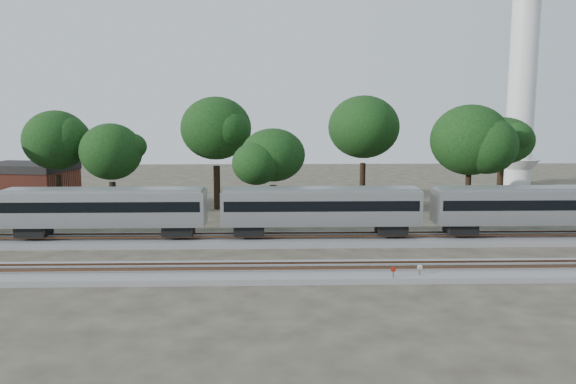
% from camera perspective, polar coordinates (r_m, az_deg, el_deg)
% --- Properties ---
extents(ground, '(160.00, 160.00, 0.00)m').
position_cam_1_polar(ground, '(43.75, 0.20, -6.90)').
color(ground, '#383328').
rests_on(ground, ground).
extents(track_far, '(160.00, 5.00, 0.73)m').
position_cam_1_polar(track_far, '(49.52, -0.01, -4.87)').
color(track_far, slate).
rests_on(track_far, ground).
extents(track_near, '(160.00, 5.00, 0.73)m').
position_cam_1_polar(track_near, '(39.85, 0.38, -8.12)').
color(track_near, slate).
rests_on(track_near, ground).
extents(train, '(127.22, 3.10, 4.57)m').
position_cam_1_polar(train, '(54.04, 23.62, -1.24)').
color(train, '#ADAFB4').
rests_on(train, ground).
extents(switch_stand_red, '(0.36, 0.10, 1.13)m').
position_cam_1_polar(switch_stand_red, '(38.47, 10.64, -8.06)').
color(switch_stand_red, '#512D19').
rests_on(switch_stand_red, ground).
extents(switch_stand_white, '(0.35, 0.07, 1.10)m').
position_cam_1_polar(switch_stand_white, '(39.44, 13.24, -7.76)').
color(switch_stand_white, '#512D19').
rests_on(switch_stand_white, ground).
extents(switch_lever, '(0.51, 0.32, 0.30)m').
position_cam_1_polar(switch_lever, '(38.94, 7.81, -8.67)').
color(switch_lever, '#512D19').
rests_on(switch_lever, ground).
extents(brick_building, '(11.93, 9.55, 5.09)m').
position_cam_1_polar(brick_building, '(76.31, -25.00, 0.77)').
color(brick_building, brown).
rests_on(brick_building, ground).
extents(tree_1, '(8.42, 8.42, 11.86)m').
position_cam_1_polar(tree_1, '(66.72, -22.48, 4.88)').
color(tree_1, black).
rests_on(tree_1, ground).
extents(tree_2, '(7.23, 7.23, 10.19)m').
position_cam_1_polar(tree_2, '(63.19, -17.54, 3.91)').
color(tree_2, black).
rests_on(tree_2, ground).
extents(tree_3, '(9.61, 9.61, 13.54)m').
position_cam_1_polar(tree_3, '(65.79, -7.33, 6.42)').
color(tree_3, black).
rests_on(tree_3, ground).
extents(tree_4, '(7.00, 7.00, 9.87)m').
position_cam_1_polar(tree_4, '(58.60, -1.54, 3.75)').
color(tree_4, black).
rests_on(tree_4, ground).
extents(tree_5, '(9.67, 9.67, 13.64)m').
position_cam_1_polar(tree_5, '(69.04, 7.67, 6.55)').
color(tree_5, black).
rests_on(tree_5, ground).
extents(tree_6, '(8.42, 8.42, 11.87)m').
position_cam_1_polar(tree_6, '(65.13, 18.02, 5.04)').
color(tree_6, black).
rests_on(tree_6, ground).
extents(tree_7, '(7.89, 7.89, 11.13)m').
position_cam_1_polar(tree_7, '(74.92, 20.94, 4.86)').
color(tree_7, black).
rests_on(tree_7, ground).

